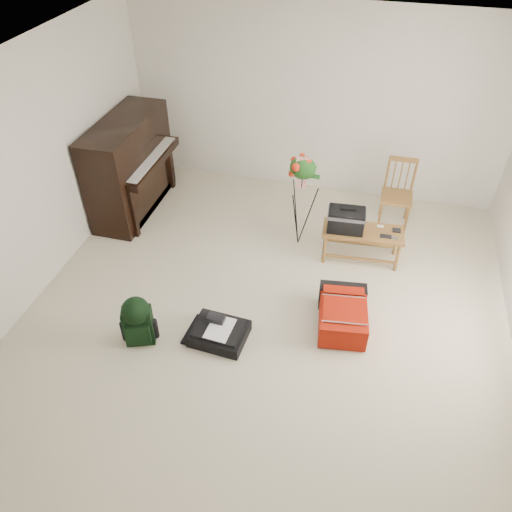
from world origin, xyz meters
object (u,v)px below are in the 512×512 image
(piano, at_px, (131,168))
(green_backpack, at_px, (137,319))
(flower_stand, at_px, (301,202))
(red_suitcase, at_px, (343,311))
(dining_chair, at_px, (397,195))
(black_duffel, at_px, (219,332))
(bench, at_px, (351,223))

(piano, height_order, green_backpack, piano)
(piano, height_order, flower_stand, piano)
(red_suitcase, bearing_deg, dining_chair, 70.39)
(black_duffel, bearing_deg, dining_chair, 61.32)
(bench, bearing_deg, red_suitcase, -90.29)
(piano, bearing_deg, flower_stand, -5.59)
(dining_chair, distance_m, flower_stand, 1.35)
(red_suitcase, bearing_deg, green_backpack, -165.96)
(piano, height_order, dining_chair, piano)
(bench, height_order, flower_stand, flower_stand)
(piano, relative_size, dining_chair, 1.69)
(piano, distance_m, red_suitcase, 3.34)
(piano, distance_m, flower_stand, 2.30)
(piano, distance_m, dining_chair, 3.44)
(piano, bearing_deg, green_backpack, -64.06)
(red_suitcase, distance_m, black_duffel, 1.29)
(red_suitcase, relative_size, flower_stand, 0.62)
(piano, relative_size, bench, 1.57)
(flower_stand, bearing_deg, green_backpack, -131.63)
(piano, height_order, black_duffel, piano)
(piano, distance_m, bench, 2.93)
(flower_stand, bearing_deg, dining_chair, 23.82)
(bench, distance_m, green_backpack, 2.62)
(bench, relative_size, green_backpack, 1.70)
(dining_chair, height_order, red_suitcase, dining_chair)
(piano, relative_size, flower_stand, 1.21)
(piano, height_order, bench, piano)
(dining_chair, xyz_separation_m, flower_stand, (-1.11, -0.74, 0.17))
(dining_chair, distance_m, red_suitcase, 2.00)
(dining_chair, xyz_separation_m, green_backpack, (-2.34, -2.70, -0.12))
(piano, bearing_deg, black_duffel, -47.17)
(bench, distance_m, black_duffel, 2.00)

